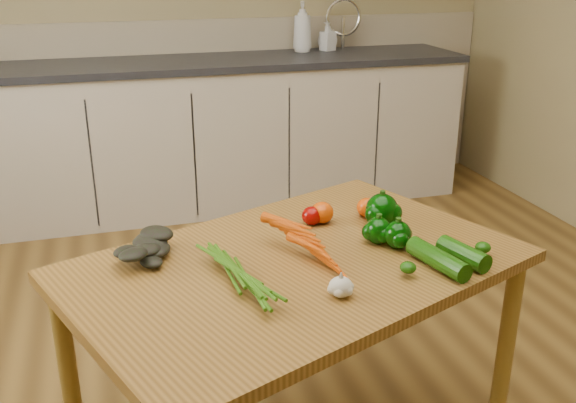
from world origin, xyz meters
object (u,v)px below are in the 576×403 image
(pepper_c, at_px, (398,235))
(zucchini_a, at_px, (463,254))
(tomato_c, at_px, (367,207))
(table, at_px, (296,283))
(soap_bottle_a, at_px, (302,27))
(leafy_greens, at_px, (147,245))
(soap_bottle_b, at_px, (328,37))
(garlic_bulb, at_px, (341,287))
(pepper_b, at_px, (382,210))
(tomato_b, at_px, (322,213))
(zucchini_b, at_px, (438,259))
(soap_bottle_c, at_px, (328,37))
(pepper_a, at_px, (378,231))
(carrot_bunch, at_px, (285,256))

(pepper_c, xyz_separation_m, zucchini_a, (0.13, -0.15, -0.01))
(tomato_c, bearing_deg, table, -142.65)
(soap_bottle_a, distance_m, leafy_greens, 2.55)
(soap_bottle_b, bearing_deg, tomato_c, 51.18)
(pepper_c, relative_size, zucchini_a, 0.51)
(soap_bottle_a, xyz_separation_m, garlic_bulb, (-0.72, -2.59, -0.36))
(pepper_b, bearing_deg, soap_bottle_a, 78.83)
(leafy_greens, distance_m, tomato_c, 0.73)
(table, relative_size, leafy_greens, 8.16)
(garlic_bulb, relative_size, tomato_b, 0.82)
(tomato_c, relative_size, zucchini_b, 0.33)
(soap_bottle_b, distance_m, soap_bottle_c, 0.04)
(table, bearing_deg, soap_bottle_b, 46.84)
(leafy_greens, bearing_deg, pepper_b, 2.93)
(zucchini_a, bearing_deg, garlic_bulb, -168.86)
(soap_bottle_a, bearing_deg, pepper_b, 93.10)
(zucchini_b, bearing_deg, leafy_greens, 159.77)
(soap_bottle_b, bearing_deg, zucchini_a, 56.28)
(garlic_bulb, xyz_separation_m, pepper_c, (0.26, 0.22, 0.01))
(pepper_a, bearing_deg, soap_bottle_b, 73.93)
(table, height_order, soap_bottle_c, soap_bottle_c)
(tomato_c, distance_m, zucchini_a, 0.41)
(soap_bottle_b, xyz_separation_m, tomato_b, (-0.78, -2.13, -0.29))
(table, distance_m, pepper_a, 0.30)
(pepper_c, relative_size, tomato_c, 1.18)
(zucchini_b, bearing_deg, pepper_b, 94.62)
(pepper_b, distance_m, zucchini_a, 0.33)
(table, xyz_separation_m, soap_bottle_a, (0.77, 2.37, 0.46))
(table, relative_size, pepper_a, 18.16)
(pepper_b, distance_m, tomato_b, 0.19)
(soap_bottle_c, bearing_deg, soap_bottle_a, 25.50)
(soap_bottle_b, bearing_deg, tomato_b, 47.36)
(zucchini_a, bearing_deg, table, 161.31)
(soap_bottle_c, relative_size, tomato_c, 2.39)
(leafy_greens, xyz_separation_m, pepper_c, (0.71, -0.13, -0.00))
(pepper_b, bearing_deg, zucchini_b, -85.38)
(leafy_greens, bearing_deg, carrot_bunch, -22.53)
(garlic_bulb, bearing_deg, leafy_greens, 142.05)
(pepper_a, bearing_deg, pepper_b, 61.79)
(tomato_b, distance_m, zucchini_b, 0.44)
(pepper_c, bearing_deg, table, 179.30)
(pepper_b, bearing_deg, tomato_c, 99.47)
(table, distance_m, garlic_bulb, 0.25)
(zucchini_b, bearing_deg, soap_bottle_c, 77.00)
(pepper_a, height_order, tomato_c, pepper_a)
(soap_bottle_b, xyz_separation_m, tomato_c, (-0.62, -2.13, -0.29))
(carrot_bunch, distance_m, pepper_a, 0.32)
(leafy_greens, bearing_deg, table, -17.07)
(pepper_c, distance_m, tomato_b, 0.28)
(soap_bottle_a, relative_size, zucchini_b, 1.46)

